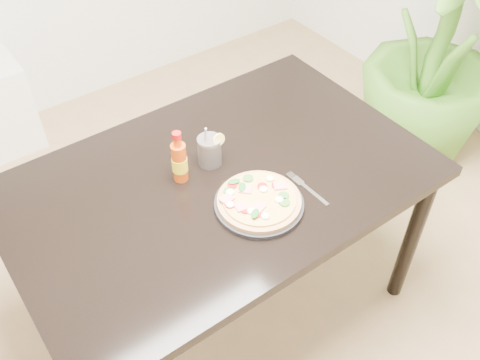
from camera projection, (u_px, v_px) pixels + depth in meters
room_shell at (307, 1)px, 0.88m from camera, size 4.50×4.50×4.50m
dining_table at (220, 194)px, 1.84m from camera, size 1.40×0.90×0.75m
plate at (259, 204)px, 1.68m from camera, size 0.28×0.28×0.02m
pizza at (258, 200)px, 1.67m from camera, size 0.26×0.26×0.03m
hot_sauce_bottle at (179, 161)px, 1.72m from camera, size 0.06×0.06×0.19m
cola_cup at (210, 151)px, 1.80m from camera, size 0.09×0.08×0.17m
fork at (306, 188)px, 1.74m from camera, size 0.03×0.19×0.00m
houseplant at (439, 49)px, 2.61m from camera, size 0.76×0.76×1.25m
plant_pot at (415, 131)px, 2.97m from camera, size 0.28×0.28×0.22m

